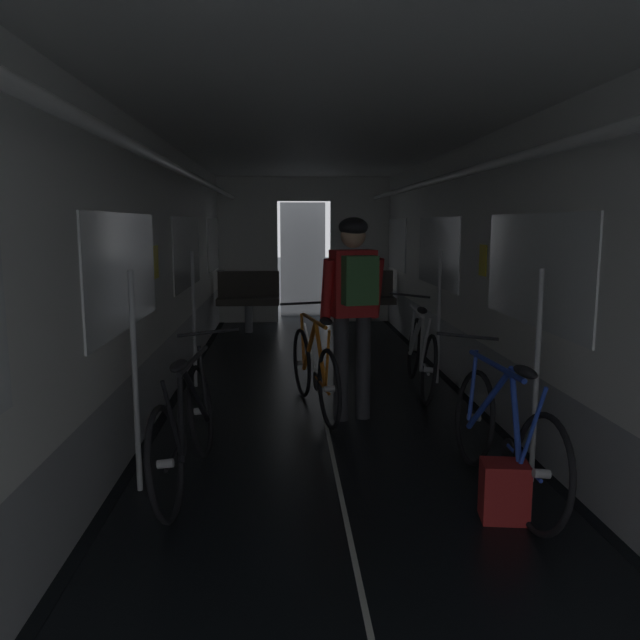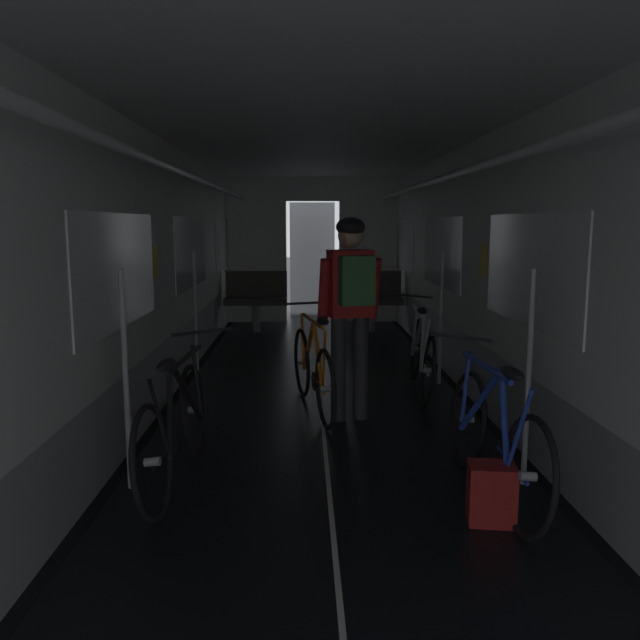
% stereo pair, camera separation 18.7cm
% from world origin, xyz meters
% --- Properties ---
extents(train_car_shell, '(3.14, 12.34, 2.57)m').
position_xyz_m(train_car_shell, '(-0.00, 3.60, 1.70)').
color(train_car_shell, black).
rests_on(train_car_shell, ground).
extents(bench_seat_far_left, '(0.98, 0.51, 0.95)m').
position_xyz_m(bench_seat_far_left, '(-0.90, 8.07, 0.57)').
color(bench_seat_far_left, gray).
rests_on(bench_seat_far_left, ground).
extents(bench_seat_far_right, '(0.98, 0.51, 0.95)m').
position_xyz_m(bench_seat_far_right, '(0.90, 8.07, 0.57)').
color(bench_seat_far_right, gray).
rests_on(bench_seat_far_right, ground).
extents(bicycle_blue, '(0.44, 1.69, 0.95)m').
position_xyz_m(bicycle_blue, '(1.01, 1.92, 0.38)').
color(bicycle_blue, black).
rests_on(bicycle_blue, ground).
extents(bicycle_black, '(0.44, 1.69, 0.95)m').
position_xyz_m(bicycle_black, '(-0.98, 2.19, 0.38)').
color(bicycle_black, black).
rests_on(bicycle_black, ground).
extents(bicycle_silver, '(0.44, 1.69, 0.95)m').
position_xyz_m(bicycle_silver, '(1.02, 4.40, 0.38)').
color(bicycle_silver, black).
rests_on(bicycle_silver, ground).
extents(person_cyclist_aisle, '(0.56, 0.45, 1.73)m').
position_xyz_m(person_cyclist_aisle, '(0.24, 3.49, 1.07)').
color(person_cyclist_aisle, '#2D2D33').
rests_on(person_cyclist_aisle, ground).
extents(bicycle_orange_in_aisle, '(0.49, 1.67, 0.94)m').
position_xyz_m(bicycle_orange_in_aisle, '(-0.08, 3.75, 0.38)').
color(bicycle_orange_in_aisle, black).
rests_on(bicycle_orange_in_aisle, ground).
extents(backpack_on_floor, '(0.28, 0.23, 0.34)m').
position_xyz_m(backpack_on_floor, '(0.90, 1.57, 0.17)').
color(backpack_on_floor, maroon).
rests_on(backpack_on_floor, ground).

